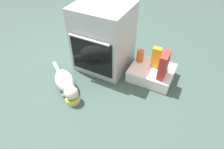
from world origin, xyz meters
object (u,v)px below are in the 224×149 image
at_px(sauce_jar, 140,56).
at_px(cereal_box, 164,65).
at_px(pantry_cabinet, 152,73).
at_px(oven, 104,37).
at_px(food_bowl, 73,99).
at_px(juice_carton, 156,58).
at_px(cat, 66,83).

relative_size(sauce_jar, cereal_box, 0.50).
bearing_deg(pantry_cabinet, sauce_jar, 161.17).
distance_m(oven, food_bowl, 0.77).
relative_size(oven, cereal_box, 2.69).
bearing_deg(juice_carton, sauce_jar, 175.74).
bearing_deg(food_bowl, pantry_cabinet, 50.80).
bearing_deg(pantry_cabinet, cat, -139.94).
bearing_deg(sauce_jar, cat, -129.56).
xyz_separation_m(oven, pantry_cabinet, (0.60, 0.02, -0.31)).
height_order(pantry_cabinet, cereal_box, cereal_box).
relative_size(cat, sauce_jar, 4.25).
bearing_deg(food_bowl, oven, 91.38).
height_order(juice_carton, cereal_box, cereal_box).
distance_m(sauce_jar, cereal_box, 0.34).
xyz_separation_m(oven, cat, (-0.13, -0.59, -0.27)).
bearing_deg(oven, cat, -102.57).
relative_size(food_bowl, juice_carton, 0.59).
distance_m(oven, cereal_box, 0.73).
xyz_separation_m(oven, juice_carton, (0.61, 0.07, -0.12)).
bearing_deg(oven, cereal_box, -4.13).
bearing_deg(pantry_cabinet, oven, -177.66).
distance_m(food_bowl, juice_carton, 0.99).
xyz_separation_m(juice_carton, cereal_box, (0.11, -0.12, 0.02)).
bearing_deg(pantry_cabinet, juice_carton, 76.18).
distance_m(food_bowl, cat, 0.19).
relative_size(oven, food_bowl, 5.34).
height_order(oven, cat, oven).
distance_m(juice_carton, cereal_box, 0.17).
bearing_deg(cat, juice_carton, 75.72).
xyz_separation_m(pantry_cabinet, sauce_jar, (-0.17, 0.06, 0.14)).
distance_m(pantry_cabinet, sauce_jar, 0.23).
distance_m(pantry_cabinet, cereal_box, 0.25).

